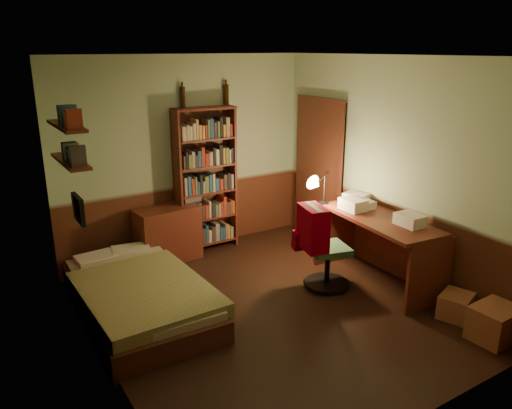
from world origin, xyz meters
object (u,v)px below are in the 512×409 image
bed (138,284)px  cardboard_box_b (456,306)px  desk (378,250)px  office_chair (328,243)px  desk_lamp (325,182)px  cardboard_box_a (495,323)px  dresser (168,234)px  bookshelf (206,181)px  mini_stereo (191,196)px

bed → cardboard_box_b: size_ratio=5.96×
desk → office_chair: 0.62m
desk → desk_lamp: 1.04m
bed → cardboard_box_a: size_ratio=4.72×
office_chair → cardboard_box_a: 1.86m
desk_lamp → office_chair: desk_lamp is taller
dresser → office_chair: office_chair is taller
bed → bookshelf: size_ratio=1.08×
bookshelf → desk_lamp: bookshelf is taller
dresser → mini_stereo: mini_stereo is taller
office_chair → bed: bearing=177.1°
bed → mini_stereo: (1.19, 1.20, 0.47)m
cardboard_box_a → desk_lamp: bearing=97.4°
bed → mini_stereo: size_ratio=8.92×
dresser → cardboard_box_b: size_ratio=2.29×
mini_stereo → bed: bearing=-130.6°
bed → cardboard_box_b: bed is taller
desk_lamp → desk: bearing=-50.7°
bookshelf → cardboard_box_a: size_ratio=4.36×
mini_stereo → desk_lamp: bearing=-43.0°
bed → bookshelf: bookshelf is taller
bed → desk: bearing=-16.5°
bed → office_chair: size_ratio=1.95×
dresser → cardboard_box_a: (1.90, -3.41, -0.19)m
mini_stereo → desk: size_ratio=0.15×
bed → dresser: (0.79, 1.08, 0.05)m
bookshelf → desk: size_ratio=1.27×
mini_stereo → cardboard_box_a: 3.89m
mini_stereo → office_chair: bearing=-60.8°
mini_stereo → bookshelf: size_ratio=0.12×
bookshelf → bed: bearing=-137.0°
desk_lamp → bookshelf: bearing=152.4°
cardboard_box_a → bed: bearing=139.1°
office_chair → cardboard_box_a: (0.64, -1.71, -0.37)m
mini_stereo → cardboard_box_a: size_ratio=0.53×
desk → desk_lamp: (-0.20, 0.76, 0.69)m
bookshelf → cardboard_box_b: (1.33, -3.03, -0.85)m
dresser → bookshelf: size_ratio=0.42×
dresser → mini_stereo: bearing=13.2°
bookshelf → cardboard_box_b: bookshelf is taller
bed → cardboard_box_b: bearing=-32.6°
desk → cardboard_box_a: bearing=-81.1°
dresser → cardboard_box_b: (1.94, -2.95, -0.23)m
desk → desk_lamp: size_ratio=2.79×
bookshelf → cardboard_box_a: bookshelf is taller
dresser → cardboard_box_a: dresser is taller
bookshelf → cardboard_box_a: bearing=-66.5°
dresser → office_chair: bearing=-57.6°
dresser → desk_lamp: 2.13m
cardboard_box_a → bookshelf: bearing=110.2°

